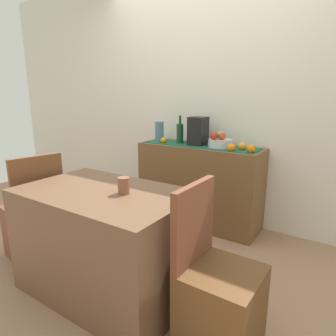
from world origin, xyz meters
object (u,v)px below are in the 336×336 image
Objects in this scene: fruit_bowl at (220,143)px; ceramic_vase at (159,132)px; coffee_maker at (198,131)px; dining_table at (106,242)px; chair_near_window at (35,227)px; coffee_cup at (124,186)px; sideboard_console at (199,185)px; wine_bottle at (180,133)px; chair_by_corner at (218,300)px.

ceramic_vase reaches higher than fruit_bowl.
coffee_maker is 1.34× the size of ceramic_vase.
fruit_bowl is 1.09× the size of ceramic_vase.
chair_near_window is (-0.84, -0.00, -0.10)m from dining_table.
chair_near_window reaches higher than coffee_cup.
coffee_maker is (-0.02, 0.00, 0.57)m from sideboard_console.
chair_near_window is at bearing -121.69° from sideboard_console.
fruit_bowl is at bearing 87.16° from coffee_cup.
chair_near_window is at bearing -127.92° from fruit_bowl.
sideboard_console is at bearing -0.00° from wine_bottle.
coffee_maker is 1.50m from dining_table.
fruit_bowl is at bearing 52.08° from chair_near_window.
sideboard_console is 1.43× the size of chair_by_corner.
wine_bottle is (-0.46, 0.00, 0.07)m from fruit_bowl.
sideboard_console is 12.06× the size of coffee_cup.
sideboard_console is at bearing 121.62° from chair_by_corner.
wine_bottle reaches higher than ceramic_vase.
wine_bottle reaches higher than coffee_cup.
sideboard_console is 0.52m from fruit_bowl.
wine_bottle reaches higher than chair_by_corner.
wine_bottle reaches higher than coffee_maker.
coffee_maker is 0.48m from ceramic_vase.
coffee_cup is at bearing 10.03° from dining_table.
dining_table is at bearing -99.29° from fruit_bowl.
sideboard_console is 1.36m from dining_table.
fruit_bowl is 1.62m from chair_by_corner.
wine_bottle is 0.33× the size of chair_near_window.
ceramic_vase is at bearing 76.07° from chair_near_window.
ceramic_vase is 2.03m from chair_by_corner.
sideboard_console is 4.37× the size of wine_bottle.
sideboard_console is 5.45× the size of fruit_bowl.
ceramic_vase is (-0.72, 0.00, 0.06)m from fruit_bowl.
coffee_cup is at bearing -73.58° from wine_bottle.
chair_near_window is at bearing -113.87° from wine_bottle.
chair_by_corner is at bearing -45.40° from ceramic_vase.
coffee_cup is (-0.07, -1.33, -0.10)m from fruit_bowl.
chair_by_corner is at bearing -51.66° from wine_bottle.
sideboard_console is 1.39m from coffee_cup.
wine_bottle is at bearing 180.00° from coffee_maker.
ceramic_vase reaches higher than dining_table.
dining_table is (0.50, -1.36, -0.58)m from ceramic_vase.
sideboard_console is 0.59m from wine_bottle.
chair_near_window is at bearing -179.79° from dining_table.
fruit_bowl is at bearing 114.40° from chair_by_corner.
coffee_maker is 1.75m from chair_near_window.
chair_by_corner is (1.08, -1.36, -0.69)m from wine_bottle.
ceramic_vase is 1.56m from dining_table.
coffee_maker is at bearing 180.00° from fruit_bowl.
coffee_maker is 0.25× the size of dining_table.
ceramic_vase is 0.24× the size of chair_by_corner.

